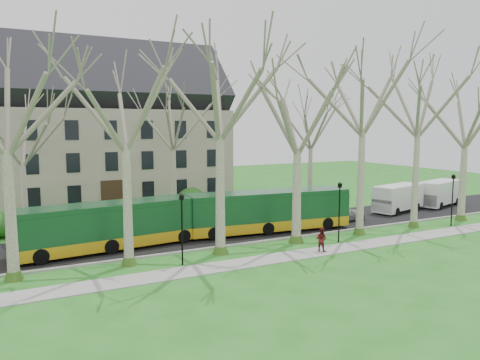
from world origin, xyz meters
The scene contains 15 objects.
ground centered at (0.00, 0.00, 0.00)m, with size 120.00×120.00×0.00m, color #236B1E.
sidewalk centered at (0.00, -2.50, 0.03)m, with size 70.00×2.00×0.06m, color gray.
road centered at (0.00, 5.50, 0.03)m, with size 80.00×8.00×0.06m, color black.
curb centered at (0.00, 1.50, 0.07)m, with size 80.00×0.25×0.14m, color #A5A39E.
building centered at (-6.00, 24.00, 8.07)m, with size 26.50×12.20×16.00m.
tree_row_verge centered at (0.00, 0.30, 7.00)m, with size 49.00×7.00×14.00m.
tree_row_far centered at (-1.33, 11.00, 6.00)m, with size 33.00×7.00×12.00m.
lamp_row centered at (0.00, -1.00, 2.57)m, with size 36.22×0.22×4.30m.
hedges centered at (-4.67, 14.00, 1.00)m, with size 30.60×8.60×2.00m.
bus_lead centered at (-8.81, 4.54, 1.70)m, with size 13.10×2.73×3.27m, color #134522, non-canonical shape.
bus_follow centered at (3.25, 4.25, 1.71)m, with size 13.19×2.75×3.30m, color #134522, non-canonical shape.
sedan centered at (11.00, 4.65, 0.73)m, with size 1.88×4.61×1.34m, color #B5B6BA.
van_a centered at (18.78, 5.69, 1.36)m, with size 5.96×2.17×2.60m, color silver, non-canonical shape.
van_b centered at (25.08, 6.08, 1.37)m, with size 6.02×2.19×2.63m, color silver, non-canonical shape.
pedestrian_b centered at (3.24, -2.55, 0.87)m, with size 0.78×0.61×1.61m, color maroon.
Camera 1 is at (-15.62, -27.11, 8.42)m, focal length 35.00 mm.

